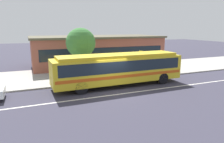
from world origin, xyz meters
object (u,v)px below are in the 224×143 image
object	(u,v)px
pedestrian_walking_along_curb	(108,66)
transit_bus	(119,67)
street_tree_near_stop	(81,43)
bus_stop_sign	(141,60)
pedestrian_waiting_near_sign	(131,68)

from	to	relation	value
pedestrian_walking_along_curb	transit_bus	bearing A→B (deg)	-94.73
transit_bus	street_tree_near_stop	xyz separation A→B (m)	(-2.25, 4.01, 1.85)
bus_stop_sign	pedestrian_waiting_near_sign	bearing A→B (deg)	-169.61
transit_bus	pedestrian_waiting_near_sign	xyz separation A→B (m)	(2.13, 1.76, -0.52)
transit_bus	street_tree_near_stop	distance (m)	4.96
transit_bus	pedestrian_waiting_near_sign	size ratio (longest dim) A/B	6.95
pedestrian_walking_along_curb	street_tree_near_stop	bearing A→B (deg)	161.24
pedestrian_walking_along_curb	pedestrian_waiting_near_sign	bearing A→B (deg)	-36.70
pedestrian_walking_along_curb	bus_stop_sign	bearing A→B (deg)	-21.72
pedestrian_walking_along_curb	bus_stop_sign	xyz separation A→B (m)	(2.99, -1.19, 0.64)
pedestrian_waiting_near_sign	bus_stop_sign	size ratio (longest dim) A/B	0.63
pedestrian_walking_along_curb	street_tree_near_stop	size ratio (longest dim) A/B	0.36
street_tree_near_stop	pedestrian_waiting_near_sign	bearing A→B (deg)	-27.15
bus_stop_sign	street_tree_near_stop	bearing A→B (deg)	159.62
bus_stop_sign	street_tree_near_stop	distance (m)	6.11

